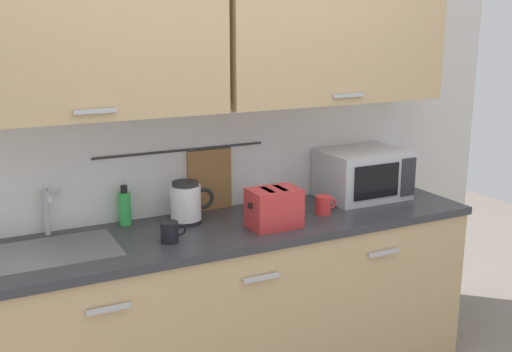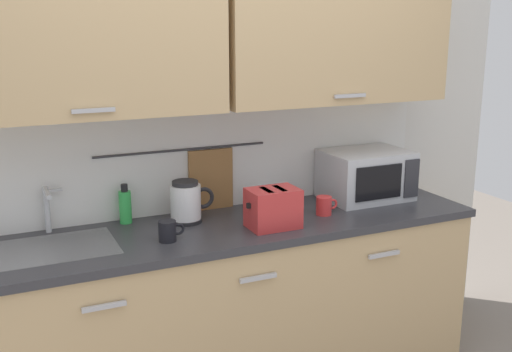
{
  "view_description": "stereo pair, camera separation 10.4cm",
  "coord_description": "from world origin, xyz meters",
  "px_view_note": "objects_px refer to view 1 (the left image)",
  "views": [
    {
      "loc": [
        -1.17,
        -2.29,
        1.86
      ],
      "look_at": [
        0.15,
        0.33,
        1.12
      ],
      "focal_mm": 43.01,
      "sensor_mm": 36.0,
      "label": 1
    },
    {
      "loc": [
        -1.08,
        -2.34,
        1.86
      ],
      "look_at": [
        0.15,
        0.33,
        1.12
      ],
      "focal_mm": 43.01,
      "sensor_mm": 36.0,
      "label": 2
    }
  ],
  "objects_px": {
    "toaster": "(274,208)",
    "microwave": "(363,174)",
    "mug_by_kettle": "(324,205)",
    "electric_kettle": "(187,203)",
    "mug_near_sink": "(170,232)",
    "dish_soap_bottle": "(125,207)",
    "mixing_bowl": "(274,199)"
  },
  "relations": [
    {
      "from": "microwave",
      "to": "mug_by_kettle",
      "type": "bearing_deg",
      "value": -155.63
    },
    {
      "from": "mixing_bowl",
      "to": "dish_soap_bottle",
      "type": "bearing_deg",
      "value": 174.3
    },
    {
      "from": "mug_near_sink",
      "to": "mug_by_kettle",
      "type": "xyz_separation_m",
      "value": [
        0.84,
        0.05,
        0.0
      ]
    },
    {
      "from": "electric_kettle",
      "to": "mug_near_sink",
      "type": "height_order",
      "value": "electric_kettle"
    },
    {
      "from": "mug_near_sink",
      "to": "mixing_bowl",
      "type": "xyz_separation_m",
      "value": [
        0.67,
        0.26,
        -0.0
      ]
    },
    {
      "from": "dish_soap_bottle",
      "to": "mug_near_sink",
      "type": "bearing_deg",
      "value": -71.38
    },
    {
      "from": "dish_soap_bottle",
      "to": "toaster",
      "type": "height_order",
      "value": "dish_soap_bottle"
    },
    {
      "from": "electric_kettle",
      "to": "mug_by_kettle",
      "type": "xyz_separation_m",
      "value": [
        0.68,
        -0.18,
        -0.05
      ]
    },
    {
      "from": "microwave",
      "to": "dish_soap_bottle",
      "type": "relative_size",
      "value": 2.35
    },
    {
      "from": "microwave",
      "to": "toaster",
      "type": "xyz_separation_m",
      "value": [
        -0.69,
        -0.23,
        -0.04
      ]
    },
    {
      "from": "dish_soap_bottle",
      "to": "mug_by_kettle",
      "type": "height_order",
      "value": "dish_soap_bottle"
    },
    {
      "from": "dish_soap_bottle",
      "to": "mug_near_sink",
      "type": "relative_size",
      "value": 1.63
    },
    {
      "from": "electric_kettle",
      "to": "mug_near_sink",
      "type": "xyz_separation_m",
      "value": [
        -0.16,
        -0.23,
        -0.05
      ]
    },
    {
      "from": "electric_kettle",
      "to": "dish_soap_bottle",
      "type": "height_order",
      "value": "electric_kettle"
    },
    {
      "from": "dish_soap_bottle",
      "to": "microwave",
      "type": "bearing_deg",
      "value": -5.49
    },
    {
      "from": "mug_near_sink",
      "to": "mixing_bowl",
      "type": "bearing_deg",
      "value": 21.29
    },
    {
      "from": "microwave",
      "to": "mug_near_sink",
      "type": "distance_m",
      "value": 1.22
    },
    {
      "from": "microwave",
      "to": "dish_soap_bottle",
      "type": "bearing_deg",
      "value": 174.51
    },
    {
      "from": "mug_near_sink",
      "to": "mug_by_kettle",
      "type": "relative_size",
      "value": 1.0
    },
    {
      "from": "electric_kettle",
      "to": "mug_near_sink",
      "type": "relative_size",
      "value": 1.89
    },
    {
      "from": "microwave",
      "to": "mug_by_kettle",
      "type": "xyz_separation_m",
      "value": [
        -0.36,
        -0.16,
        -0.09
      ]
    },
    {
      "from": "microwave",
      "to": "mixing_bowl",
      "type": "height_order",
      "value": "microwave"
    },
    {
      "from": "toaster",
      "to": "microwave",
      "type": "bearing_deg",
      "value": 18.7
    },
    {
      "from": "dish_soap_bottle",
      "to": "mug_by_kettle",
      "type": "distance_m",
      "value": 1.0
    },
    {
      "from": "microwave",
      "to": "mug_by_kettle",
      "type": "relative_size",
      "value": 3.83
    },
    {
      "from": "electric_kettle",
      "to": "mixing_bowl",
      "type": "bearing_deg",
      "value": 3.55
    },
    {
      "from": "mug_near_sink",
      "to": "microwave",
      "type": "bearing_deg",
      "value": 9.91
    },
    {
      "from": "electric_kettle",
      "to": "toaster",
      "type": "bearing_deg",
      "value": -35.64
    },
    {
      "from": "mug_near_sink",
      "to": "toaster",
      "type": "distance_m",
      "value": 0.52
    },
    {
      "from": "electric_kettle",
      "to": "dish_soap_bottle",
      "type": "relative_size",
      "value": 1.16
    },
    {
      "from": "dish_soap_bottle",
      "to": "electric_kettle",
      "type": "bearing_deg",
      "value": -21.35
    },
    {
      "from": "mug_by_kettle",
      "to": "dish_soap_bottle",
      "type": "bearing_deg",
      "value": 163.08
    }
  ]
}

